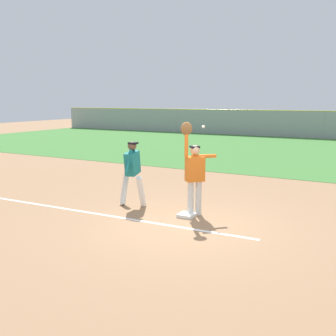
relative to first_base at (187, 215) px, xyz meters
The scene contains 9 objects.
ground_plane 0.62m from the first_base, 69.33° to the right, with size 73.96×73.96×0.00m, color #936D4C.
outfield_grass 13.99m from the first_base, 89.10° to the left, with size 47.68×16.27×0.01m, color #3D7533.
chalk_foul_line 4.10m from the first_base, 167.32° to the right, with size 12.00×0.10×0.01m, color white.
first_base is the anchor object (origin of this frame).
fielder 1.10m from the first_base, 69.48° to the left, with size 0.73×0.70×2.28m.
runner 1.97m from the first_base, behind, with size 0.79×0.84×1.72m.
baseball 2.19m from the first_base, 76.00° to the left, with size 0.07×0.07×0.07m, color white.
outfield_fence 22.14m from the first_base, 89.43° to the left, with size 47.76×0.08×2.01m.
parked_car_red 26.27m from the first_base, 97.03° to the left, with size 4.54×2.39×1.25m.
Camera 1 is at (3.80, -7.72, 2.79)m, focal length 42.31 mm.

